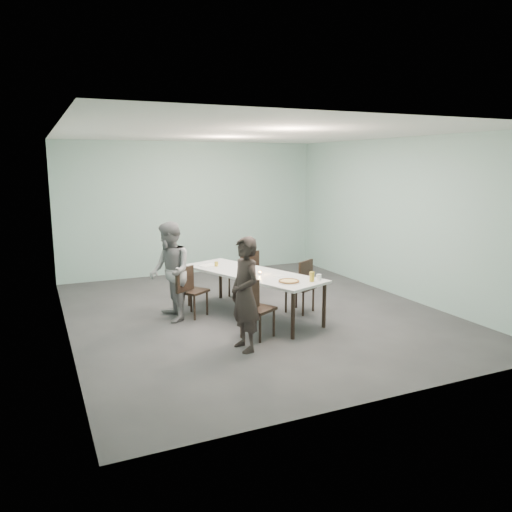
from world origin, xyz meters
name	(u,v)px	position (x,y,z in m)	size (l,w,h in m)	color
ground	(254,312)	(0.00, 0.00, 0.00)	(7.00, 7.00, 0.00)	#333335
room_shell	(254,194)	(0.00, 0.00, 2.03)	(6.02, 7.02, 3.01)	#93B9B1
table	(252,276)	(-0.11, -0.16, 0.69)	(1.77, 2.75, 0.75)	white
chair_near_left	(254,305)	(-0.52, -1.18, 0.50)	(0.65, 0.57, 0.87)	black
chair_far_left	(189,288)	(-1.08, 0.20, 0.50)	(0.63, 0.58, 0.87)	black
chair_near_right	(302,283)	(0.80, -0.24, 0.50)	(0.64, 0.57, 0.87)	black
chair_far_right	(245,271)	(0.27, 1.03, 0.50)	(0.64, 0.49, 0.87)	black
diner_near	(245,294)	(-0.81, -1.52, 0.78)	(0.57, 0.38, 1.57)	black
diner_far	(170,272)	(-1.40, 0.18, 0.81)	(0.78, 0.61, 1.61)	gray
pizza	(289,281)	(0.10, -1.05, 0.77)	(0.34, 0.34, 0.04)	white
side_plate	(279,276)	(0.16, -0.60, 0.76)	(0.18, 0.18, 0.01)	white
beer_glass	(312,277)	(0.45, -1.14, 0.82)	(0.08, 0.08, 0.15)	gold
water_tumbler	(319,277)	(0.61, -1.09, 0.80)	(0.08, 0.08, 0.09)	silver
tealight	(260,273)	(-0.07, -0.37, 0.77)	(0.06, 0.06, 0.05)	silver
amber_tumbler	(216,264)	(-0.48, 0.55, 0.79)	(0.07, 0.07, 0.08)	gold
menu	(208,265)	(-0.59, 0.67, 0.75)	(0.30, 0.22, 0.01)	silver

